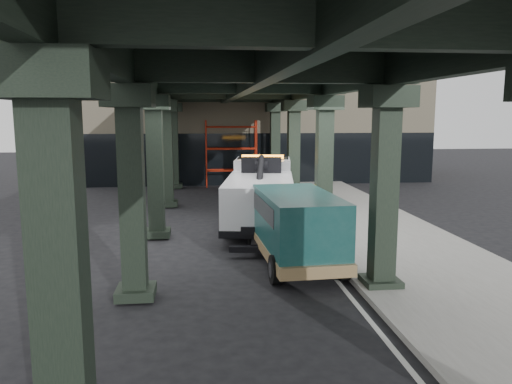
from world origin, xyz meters
TOP-DOWN VIEW (x-y plane):
  - ground at (0.00, 0.00)m, footprint 90.00×90.00m
  - sidewalk at (4.50, 2.00)m, footprint 5.00×40.00m
  - lane_stripe at (1.70, 2.00)m, footprint 0.12×38.00m
  - viaduct at (-0.40, 2.00)m, footprint 7.40×32.00m
  - building at (2.00, 20.00)m, footprint 22.00×10.00m
  - scaffolding at (0.00, 14.64)m, footprint 3.08×0.88m
  - tow_truck at (0.54, 3.88)m, footprint 3.52×8.64m
  - towed_van at (0.87, -1.58)m, footprint 2.36×5.36m

SIDE VIEW (x-z plane):
  - ground at x=0.00m, z-range 0.00..0.00m
  - lane_stripe at x=1.70m, z-range 0.00..0.01m
  - sidewalk at x=4.50m, z-range 0.00..0.15m
  - towed_van at x=0.87m, z-range 0.08..2.21m
  - tow_truck at x=0.54m, z-range -0.03..2.72m
  - scaffolding at x=0.00m, z-range 0.11..4.11m
  - building at x=2.00m, z-range 0.00..8.00m
  - viaduct at x=-0.40m, z-range 2.26..8.66m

